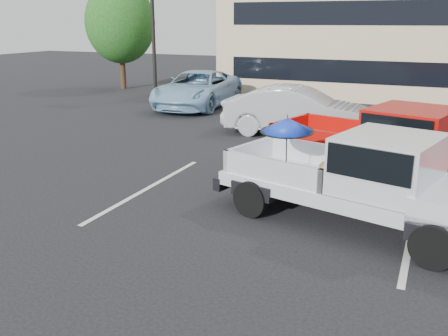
{
  "coord_description": "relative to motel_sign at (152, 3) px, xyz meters",
  "views": [
    {
      "loc": [
        3.23,
        -7.67,
        3.89
      ],
      "look_at": [
        -0.25,
        0.3,
        1.3
      ],
      "focal_mm": 40.0,
      "sensor_mm": 36.0,
      "label": 1
    }
  ],
  "objects": [
    {
      "name": "ground",
      "position": [
        10.0,
        -14.0,
        -4.65
      ],
      "size": [
        90.0,
        90.0,
        0.0
      ],
      "primitive_type": "plane",
      "color": "black",
      "rests_on": "ground"
    },
    {
      "name": "stripe_left",
      "position": [
        7.0,
        -12.0,
        -4.65
      ],
      "size": [
        0.12,
        5.0,
        0.01
      ],
      "primitive_type": "cube",
      "color": "silver",
      "rests_on": "ground"
    },
    {
      "name": "stripe_right",
      "position": [
        13.0,
        -12.0,
        -4.65
      ],
      "size": [
        0.12,
        5.0,
        0.01
      ],
      "primitive_type": "cube",
      "color": "silver",
      "rests_on": "ground"
    },
    {
      "name": "motel_building",
      "position": [
        12.0,
        6.99,
        -1.45
      ],
      "size": [
        20.4,
        8.4,
        6.3
      ],
      "color": "#CCB288",
      "rests_on": "ground"
    },
    {
      "name": "motel_sign",
      "position": [
        0.0,
        0.0,
        0.0
      ],
      "size": [
        1.6,
        0.22,
        6.0
      ],
      "color": "black",
      "rests_on": "ground"
    },
    {
      "name": "tree_left",
      "position": [
        -4.0,
        3.0,
        -0.92
      ],
      "size": [
        3.96,
        3.96,
        6.02
      ],
      "color": "#332114",
      "rests_on": "ground"
    },
    {
      "name": "silver_pickup",
      "position": [
        12.23,
        -12.32,
        -3.6
      ],
      "size": [
        6.0,
        3.35,
        2.06
      ],
      "rotation": [
        0.0,
        0.0,
        -0.26
      ],
      "color": "black",
      "rests_on": "ground"
    },
    {
      "name": "red_pickup",
      "position": [
        12.51,
        -9.61,
        -3.58
      ],
      "size": [
        6.3,
        3.62,
        1.96
      ],
      "rotation": [
        0.0,
        0.0,
        -0.28
      ],
      "color": "black",
      "rests_on": "ground"
    },
    {
      "name": "silver_sedan",
      "position": [
        8.72,
        -4.94,
        -3.81
      ],
      "size": [
        5.22,
        2.09,
        1.69
      ],
      "primitive_type": "imported",
      "rotation": [
        0.0,
        0.0,
        1.63
      ],
      "color": "#B1B3B9",
      "rests_on": "ground"
    },
    {
      "name": "blue_suv",
      "position": [
        2.86,
        -0.99,
        -3.83
      ],
      "size": [
        3.17,
        6.1,
        1.64
      ],
      "primitive_type": "imported",
      "rotation": [
        0.0,
        0.0,
        0.08
      ],
      "color": "#90BAD7",
      "rests_on": "ground"
    }
  ]
}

